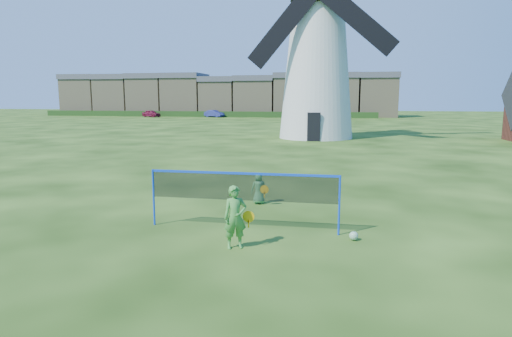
{
  "coord_description": "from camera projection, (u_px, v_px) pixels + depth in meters",
  "views": [
    {
      "loc": [
        2.45,
        -11.56,
        3.48
      ],
      "look_at": [
        0.2,
        0.5,
        1.5
      ],
      "focal_mm": 31.02,
      "sensor_mm": 36.0,
      "label": 1
    }
  ],
  "objects": [
    {
      "name": "badminton_net",
      "position": [
        243.0,
        188.0,
        11.58
      ],
      "size": [
        5.05,
        0.05,
        1.55
      ],
      "color": "blue",
      "rests_on": "ground"
    },
    {
      "name": "play_ball",
      "position": [
        354.0,
        236.0,
        10.87
      ],
      "size": [
        0.22,
        0.22,
        0.22
      ],
      "primitive_type": "sphere",
      "color": "green",
      "rests_on": "ground"
    },
    {
      "name": "ground",
      "position": [
        246.0,
        225.0,
        12.22
      ],
      "size": [
        220.0,
        220.0,
        0.0
      ],
      "primitive_type": "plane",
      "color": "black",
      "rests_on": "ground"
    },
    {
      "name": "hedge",
      "position": [
        202.0,
        114.0,
        80.18
      ],
      "size": [
        62.0,
        0.8,
        1.0
      ],
      "primitive_type": "cube",
      "color": "#193814",
      "rests_on": "ground"
    },
    {
      "name": "windmill",
      "position": [
        317.0,
        60.0,
        37.38
      ],
      "size": [
        12.75,
        6.27,
        18.47
      ],
      "color": "silver",
      "rests_on": "ground"
    },
    {
      "name": "player_boy",
      "position": [
        259.0,
        188.0,
        14.55
      ],
      "size": [
        0.64,
        0.45,
        1.04
      ],
      "rotation": [
        0.0,
        0.0,
        3.36
      ],
      "color": "#4C9D54",
      "rests_on": "ground"
    },
    {
      "name": "car_left",
      "position": [
        151.0,
        114.0,
        79.12
      ],
      "size": [
        3.95,
        2.8,
        1.25
      ],
      "primitive_type": "imported",
      "rotation": [
        0.0,
        0.0,
        1.17
      ],
      "color": "maroon",
      "rests_on": "ground"
    },
    {
      "name": "car_right",
      "position": [
        214.0,
        114.0,
        79.08
      ],
      "size": [
        3.99,
        2.71,
        1.24
      ],
      "primitive_type": "imported",
      "rotation": [
        0.0,
        0.0,
        1.16
      ],
      "color": "navy",
      "rests_on": "ground"
    },
    {
      "name": "player_girl",
      "position": [
        235.0,
        217.0,
        10.21
      ],
      "size": [
        0.74,
        0.54,
        1.48
      ],
      "rotation": [
        0.0,
        0.0,
        0.41
      ],
      "color": "#46933B",
      "rests_on": "ground"
    },
    {
      "name": "terraced_houses",
      "position": [
        221.0,
        95.0,
        85.08
      ],
      "size": [
        64.76,
        8.4,
        8.05
      ],
      "color": "tan",
      "rests_on": "ground"
    }
  ]
}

